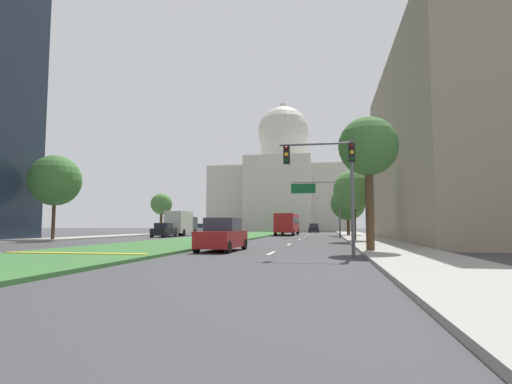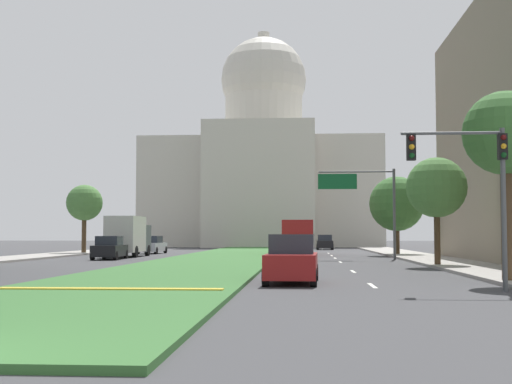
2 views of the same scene
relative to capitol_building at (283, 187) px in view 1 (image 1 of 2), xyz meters
name	(u,v)px [view 1 (image 1 of 2)]	position (x,y,z in m)	size (l,w,h in m)	color
ground_plane	(244,236)	(0.00, -47.44, -11.06)	(260.00, 260.00, 0.00)	#3D3D3F
grass_median	(236,236)	(0.00, -52.27, -10.99)	(7.69, 86.90, 0.14)	#386B33
median_curb_nose	(75,253)	(0.00, -83.68, -10.90)	(6.92, 0.50, 0.04)	gold
lane_dashes_right	(304,237)	(8.28, -52.02, -11.06)	(0.16, 62.30, 0.01)	silver
sidewalk_left	(103,237)	(-14.71, -57.10, -10.99)	(4.00, 86.90, 0.15)	#9E9991
sidewalk_right	(364,238)	(14.71, -57.10, -10.99)	(4.00, 86.90, 0.15)	#9E9991
midrise_block_right	(471,146)	(23.55, -62.57, -2.76)	(13.67, 30.08, 16.60)	gray
capitol_building	(283,187)	(0.00, 0.00, 0.00)	(34.17, 25.52, 32.75)	beige
traffic_light_near_right	(332,171)	(11.37, -82.03, -7.26)	(3.34, 0.35, 5.20)	#515456
overhead_guide_sign	(321,197)	(10.35, -54.15, -6.41)	(5.55, 0.20, 6.50)	#515456
street_tree_right_near	(368,148)	(13.26, -78.67, -5.63)	(3.08, 3.08, 7.06)	#4C3823
street_tree_left_mid	(55,181)	(-13.46, -67.48, -5.58)	(4.63, 4.63, 7.81)	#4C3823
street_tree_right_mid	(353,190)	(13.28, -65.37, -6.68)	(3.35, 3.35, 6.08)	#4C3823
street_tree_left_far	(161,204)	(-13.73, -43.11, -6.48)	(3.23, 3.23, 6.25)	#4C3823
street_tree_right_far	(348,203)	(13.76, -45.44, -6.72)	(4.60, 4.60, 6.65)	#4C3823
sedan_lead_stopped	(222,236)	(5.44, -78.70, -10.22)	(2.02, 4.32, 1.81)	maroon
sedan_midblock	(164,230)	(-7.89, -55.58, -10.27)	(2.00, 4.32, 1.67)	black
sedan_distant	(202,229)	(-8.06, -40.76, -10.29)	(2.12, 4.30, 1.64)	#BCBCC1
sedan_far_horizon	(314,228)	(8.43, -23.05, -10.25)	(1.91, 4.28, 1.73)	black
box_truck_delivery	(181,223)	(-8.08, -49.57, -9.38)	(2.40, 6.40, 3.20)	#4C5156
city_bus	(287,223)	(5.44, -43.47, -9.29)	(2.62, 11.00, 2.95)	#B21E1E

